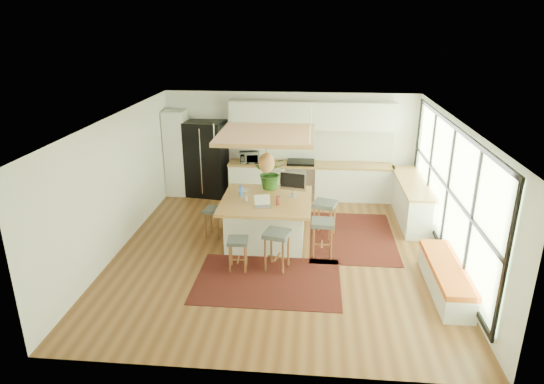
# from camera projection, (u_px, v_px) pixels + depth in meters

# --- Properties ---
(floor) EXTENTS (7.00, 7.00, 0.00)m
(floor) POSITION_uv_depth(u_px,v_px,m) (280.00, 252.00, 9.60)
(floor) COLOR brown
(floor) RESTS_ON ground
(ceiling) EXTENTS (7.00, 7.00, 0.00)m
(ceiling) POSITION_uv_depth(u_px,v_px,m) (280.00, 120.00, 8.67)
(ceiling) COLOR white
(ceiling) RESTS_ON ground
(wall_back) EXTENTS (6.50, 0.00, 6.50)m
(wall_back) POSITION_uv_depth(u_px,v_px,m) (290.00, 144.00, 12.41)
(wall_back) COLOR white
(wall_back) RESTS_ON ground
(wall_front) EXTENTS (6.50, 0.00, 6.50)m
(wall_front) POSITION_uv_depth(u_px,v_px,m) (259.00, 284.00, 5.86)
(wall_front) COLOR white
(wall_front) RESTS_ON ground
(wall_left) EXTENTS (0.00, 7.00, 7.00)m
(wall_left) POSITION_uv_depth(u_px,v_px,m) (117.00, 184.00, 9.41)
(wall_left) COLOR white
(wall_left) RESTS_ON ground
(wall_right) EXTENTS (0.00, 7.00, 7.00)m
(wall_right) POSITION_uv_depth(u_px,v_px,m) (453.00, 194.00, 8.86)
(wall_right) COLOR white
(wall_right) RESTS_ON ground
(window_wall) EXTENTS (0.10, 6.20, 2.60)m
(window_wall) POSITION_uv_depth(u_px,v_px,m) (452.00, 192.00, 8.84)
(window_wall) COLOR black
(window_wall) RESTS_ON wall_right
(pantry) EXTENTS (0.55, 0.60, 2.25)m
(pantry) POSITION_uv_depth(u_px,v_px,m) (177.00, 153.00, 12.44)
(pantry) COLOR white
(pantry) RESTS_ON floor
(back_counter_base) EXTENTS (4.20, 0.60, 0.88)m
(back_counter_base) POSITION_uv_depth(u_px,v_px,m) (310.00, 182.00, 12.37)
(back_counter_base) COLOR white
(back_counter_base) RESTS_ON floor
(back_counter_top) EXTENTS (4.24, 0.64, 0.05)m
(back_counter_top) POSITION_uv_depth(u_px,v_px,m) (310.00, 165.00, 12.22)
(back_counter_top) COLOR #B07A3E
(back_counter_top) RESTS_ON back_counter_base
(backsplash) EXTENTS (4.20, 0.02, 0.80)m
(backsplash) POSITION_uv_depth(u_px,v_px,m) (311.00, 145.00, 12.34)
(backsplash) COLOR white
(backsplash) RESTS_ON wall_back
(upper_cabinets) EXTENTS (4.20, 0.34, 0.70)m
(upper_cabinets) POSITION_uv_depth(u_px,v_px,m) (312.00, 115.00, 11.92)
(upper_cabinets) COLOR white
(upper_cabinets) RESTS_ON wall_back
(range) EXTENTS (0.76, 0.62, 1.00)m
(range) POSITION_uv_depth(u_px,v_px,m) (300.00, 179.00, 12.38)
(range) COLOR #A5A5AA
(range) RESTS_ON floor
(right_counter_base) EXTENTS (0.60, 2.50, 0.88)m
(right_counter_base) POSITION_uv_depth(u_px,v_px,m) (411.00, 201.00, 11.07)
(right_counter_base) COLOR white
(right_counter_base) RESTS_ON floor
(right_counter_top) EXTENTS (0.64, 2.54, 0.05)m
(right_counter_top) POSITION_uv_depth(u_px,v_px,m) (413.00, 182.00, 10.91)
(right_counter_top) COLOR #B07A3E
(right_counter_top) RESTS_ON right_counter_base
(window_bench) EXTENTS (0.52, 2.00, 0.50)m
(window_bench) POSITION_uv_depth(u_px,v_px,m) (445.00, 278.00, 8.14)
(window_bench) COLOR white
(window_bench) RESTS_ON floor
(ceiling_panel) EXTENTS (1.86, 1.86, 0.80)m
(ceiling_panel) POSITION_uv_depth(u_px,v_px,m) (266.00, 148.00, 9.29)
(ceiling_panel) COLOR #B07A3E
(ceiling_panel) RESTS_ON ceiling
(rug_near) EXTENTS (2.60, 1.80, 0.01)m
(rug_near) POSITION_uv_depth(u_px,v_px,m) (268.00, 280.00, 8.53)
(rug_near) COLOR black
(rug_near) RESTS_ON floor
(rug_right) EXTENTS (1.80, 2.60, 0.01)m
(rug_right) POSITION_uv_depth(u_px,v_px,m) (352.00, 237.00, 10.25)
(rug_right) COLOR black
(rug_right) RESTS_ON floor
(fridge) EXTENTS (1.09, 0.90, 1.98)m
(fridge) POSITION_uv_depth(u_px,v_px,m) (207.00, 161.00, 12.45)
(fridge) COLOR black
(fridge) RESTS_ON floor
(island) EXTENTS (1.85, 1.85, 0.93)m
(island) POSITION_uv_depth(u_px,v_px,m) (267.00, 220.00, 9.95)
(island) COLOR #B07A3E
(island) RESTS_ON floor
(stool_near_left) EXTENTS (0.39, 0.39, 0.63)m
(stool_near_left) POSITION_uv_depth(u_px,v_px,m) (238.00, 252.00, 8.81)
(stool_near_left) COLOR #414648
(stool_near_left) RESTS_ON floor
(stool_near_right) EXTENTS (0.54, 0.54, 0.76)m
(stool_near_right) POSITION_uv_depth(u_px,v_px,m) (277.00, 251.00, 8.84)
(stool_near_right) COLOR #414648
(stool_near_right) RESTS_ON floor
(stool_right_front) EXTENTS (0.45, 0.45, 0.75)m
(stool_right_front) POSITION_uv_depth(u_px,v_px,m) (322.00, 239.00, 9.33)
(stool_right_front) COLOR #414648
(stool_right_front) RESTS_ON floor
(stool_right_back) EXTENTS (0.57, 0.57, 0.78)m
(stool_right_back) POSITION_uv_depth(u_px,v_px,m) (324.00, 220.00, 10.20)
(stool_right_back) COLOR #414648
(stool_right_back) RESTS_ON floor
(stool_left_side) EXTENTS (0.45, 0.45, 0.65)m
(stool_left_side) POSITION_uv_depth(u_px,v_px,m) (215.00, 221.00, 10.17)
(stool_left_side) COLOR #414648
(stool_left_side) RESTS_ON floor
(laptop) EXTENTS (0.38, 0.40, 0.23)m
(laptop) POSITION_uv_depth(u_px,v_px,m) (263.00, 201.00, 9.35)
(laptop) COLOR #A5A5AA
(laptop) RESTS_ON island
(monitor) EXTENTS (0.61, 0.33, 0.53)m
(monitor) POSITION_uv_depth(u_px,v_px,m) (293.00, 184.00, 9.88)
(monitor) COLOR #A5A5AA
(monitor) RESTS_ON island
(microwave) EXTENTS (0.55, 0.38, 0.34)m
(microwave) POSITION_uv_depth(u_px,v_px,m) (250.00, 156.00, 12.26)
(microwave) COLOR #A5A5AA
(microwave) RESTS_ON back_counter_top
(island_plant) EXTENTS (0.69, 0.76, 0.58)m
(island_plant) POSITION_uv_depth(u_px,v_px,m) (271.00, 176.00, 10.32)
(island_plant) COLOR #1E4C19
(island_plant) RESTS_ON island
(island_bowl) EXTENTS (0.28, 0.28, 0.06)m
(island_bowl) POSITION_uv_depth(u_px,v_px,m) (244.00, 191.00, 10.18)
(island_bowl) COLOR silver
(island_bowl) RESTS_ON island
(island_bottle_0) EXTENTS (0.07, 0.07, 0.19)m
(island_bottle_0) POSITION_uv_depth(u_px,v_px,m) (241.00, 192.00, 9.90)
(island_bottle_0) COLOR #3870E3
(island_bottle_0) RESTS_ON island
(island_bottle_1) EXTENTS (0.07, 0.07, 0.19)m
(island_bottle_1) POSITION_uv_depth(u_px,v_px,m) (246.00, 197.00, 9.66)
(island_bottle_1) COLOR silver
(island_bottle_1) RESTS_ON island
(island_bottle_2) EXTENTS (0.07, 0.07, 0.19)m
(island_bottle_2) POSITION_uv_depth(u_px,v_px,m) (277.00, 200.00, 9.46)
(island_bottle_2) COLOR maroon
(island_bottle_2) RESTS_ON island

